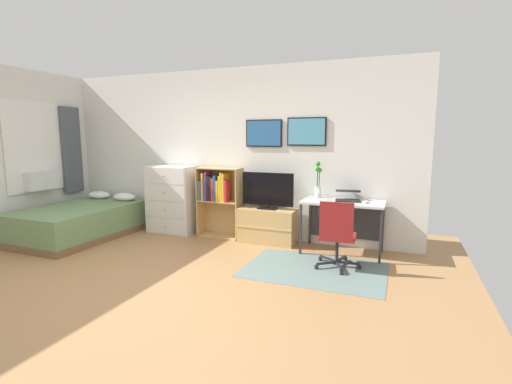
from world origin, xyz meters
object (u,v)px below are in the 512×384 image
(television, at_px, (267,191))
(wine_glass, at_px, (319,191))
(bamboo_vase, at_px, (318,181))
(desk, at_px, (344,210))
(bed, at_px, (80,221))
(dresser, at_px, (172,199))
(tv_stand, at_px, (268,226))
(bookshelf, at_px, (218,195))
(office_chair, at_px, (337,233))
(laptop, at_px, (348,196))
(computer_mouse, at_px, (366,202))

(television, xyz_separation_m, wine_glass, (0.82, -0.16, 0.07))
(bamboo_vase, distance_m, wine_glass, 0.27)
(desk, distance_m, wine_glass, 0.45)
(bed, bearing_deg, bamboo_vase, 13.41)
(dresser, distance_m, bamboo_vase, 2.51)
(tv_stand, bearing_deg, bookshelf, 177.10)
(office_chair, relative_size, laptop, 2.08)
(laptop, distance_m, wine_glass, 0.42)
(television, height_order, computer_mouse, television)
(bed, height_order, tv_stand, bed)
(dresser, bearing_deg, bookshelf, 4.06)
(dresser, relative_size, tv_stand, 1.29)
(bed, height_order, bookshelf, bookshelf)
(wine_glass, bearing_deg, laptop, 24.97)
(laptop, bearing_deg, office_chair, -99.49)
(laptop, bearing_deg, wine_glass, -163.43)
(office_chair, bearing_deg, laptop, 85.28)
(television, xyz_separation_m, computer_mouse, (1.45, -0.11, -0.05))
(television, relative_size, bamboo_vase, 1.54)
(dresser, height_order, desk, dresser)
(office_chair, bearing_deg, tv_stand, 142.50)
(tv_stand, bearing_deg, laptop, -0.31)
(desk, relative_size, laptop, 2.69)
(bookshelf, xyz_separation_m, desk, (2.02, -0.07, -0.08))
(bed, bearing_deg, desk, 11.12)
(laptop, bearing_deg, desk, -171.23)
(office_chair, height_order, laptop, laptop)
(office_chair, bearing_deg, television, 143.26)
(television, distance_m, computer_mouse, 1.46)
(bookshelf, distance_m, tv_stand, 0.98)
(desk, bearing_deg, television, 179.98)
(tv_stand, xyz_separation_m, television, (0.00, -0.02, 0.54))
(television, xyz_separation_m, bamboo_vase, (0.75, 0.08, 0.17))
(bamboo_vase, xyz_separation_m, wine_glass, (0.07, -0.24, -0.11))
(office_chair, bearing_deg, desk, 89.15)
(computer_mouse, relative_size, wine_glass, 0.58)
(television, bearing_deg, laptop, 0.76)
(computer_mouse, bearing_deg, bamboo_vase, 165.11)
(office_chair, bearing_deg, computer_mouse, 64.02)
(tv_stand, distance_m, computer_mouse, 1.54)
(bed, distance_m, bookshelf, 2.30)
(bookshelf, bearing_deg, tv_stand, -2.90)
(tv_stand, distance_m, television, 0.54)
(computer_mouse, xyz_separation_m, wine_glass, (-0.64, -0.05, 0.12))
(desk, height_order, bamboo_vase, bamboo_vase)
(dresser, height_order, television, dresser)
(bamboo_vase, bearing_deg, bed, -167.04)
(television, xyz_separation_m, laptop, (1.20, 0.02, -0.01))
(desk, xyz_separation_m, computer_mouse, (0.31, -0.10, 0.15))
(office_chair, xyz_separation_m, computer_mouse, (0.27, 0.67, 0.30))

